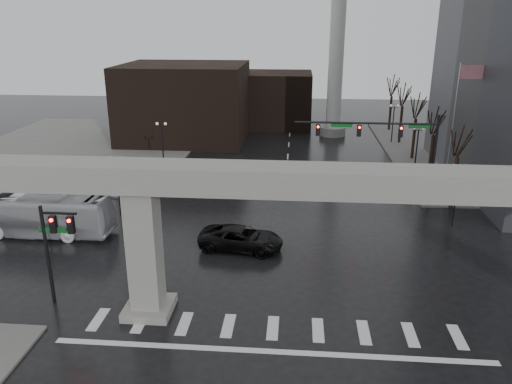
% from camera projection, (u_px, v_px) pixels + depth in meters
% --- Properties ---
extents(ground, '(160.00, 160.00, 0.00)m').
position_uv_depth(ground, '(274.00, 317.00, 27.54)').
color(ground, black).
rests_on(ground, ground).
extents(sidewalk_ne, '(28.00, 36.00, 0.15)m').
position_uv_depth(sidewalk_ne, '(507.00, 156.00, 59.36)').
color(sidewalk_ne, slate).
rests_on(sidewalk_ne, ground).
extents(sidewalk_nw, '(28.00, 36.00, 0.15)m').
position_uv_depth(sidewalk_nw, '(84.00, 147.00, 63.42)').
color(sidewalk_nw, slate).
rests_on(sidewalk_nw, ground).
extents(elevated_guideway, '(48.00, 2.60, 8.70)m').
position_uv_depth(elevated_guideway, '(300.00, 201.00, 25.18)').
color(elevated_guideway, gray).
rests_on(elevated_guideway, ground).
extents(building_far_left, '(16.00, 14.00, 10.00)m').
position_uv_depth(building_far_left, '(185.00, 102.00, 66.50)').
color(building_far_left, black).
rests_on(building_far_left, ground).
extents(building_far_mid, '(10.00, 10.00, 8.00)m').
position_uv_depth(building_far_mid, '(278.00, 100.00, 75.30)').
color(building_far_mid, black).
rests_on(building_far_mid, ground).
extents(smokestack, '(3.60, 3.60, 30.00)m').
position_uv_depth(smokestack, '(337.00, 36.00, 65.95)').
color(smokestack, silver).
rests_on(smokestack, ground).
extents(signal_mast_arm, '(12.12, 0.43, 8.00)m').
position_uv_depth(signal_mast_arm, '(390.00, 139.00, 42.60)').
color(signal_mast_arm, black).
rests_on(signal_mast_arm, ground).
extents(signal_left_pole, '(2.30, 0.30, 6.00)m').
position_uv_depth(signal_left_pole, '(54.00, 239.00, 27.63)').
color(signal_left_pole, black).
rests_on(signal_left_pole, ground).
extents(flagpole_assembly, '(2.06, 0.12, 12.00)m').
position_uv_depth(flagpole_assembly, '(458.00, 114.00, 44.56)').
color(flagpole_assembly, silver).
rests_on(flagpole_assembly, ground).
extents(lamp_right_0, '(1.22, 0.32, 5.11)m').
position_uv_depth(lamp_right_0, '(458.00, 185.00, 38.51)').
color(lamp_right_0, black).
rests_on(lamp_right_0, ground).
extents(lamp_right_1, '(1.22, 0.32, 5.11)m').
position_uv_depth(lamp_right_1, '(417.00, 142.00, 51.69)').
color(lamp_right_1, black).
rests_on(lamp_right_1, ground).
extents(lamp_right_2, '(1.22, 0.32, 5.11)m').
position_uv_depth(lamp_right_2, '(393.00, 117.00, 64.86)').
color(lamp_right_2, black).
rests_on(lamp_right_2, ground).
extents(lamp_left_0, '(1.22, 0.32, 5.11)m').
position_uv_depth(lamp_left_0, '(117.00, 176.00, 40.63)').
color(lamp_left_0, black).
rests_on(lamp_left_0, ground).
extents(lamp_left_1, '(1.22, 0.32, 5.11)m').
position_uv_depth(lamp_left_1, '(162.00, 137.00, 53.80)').
color(lamp_left_1, black).
rests_on(lamp_left_1, ground).
extents(lamp_left_2, '(1.22, 0.32, 5.11)m').
position_uv_depth(lamp_left_2, '(189.00, 114.00, 66.97)').
color(lamp_left_2, black).
rests_on(lamp_left_2, ground).
extents(tree_right_0, '(1.09, 1.58, 7.50)m').
position_uv_depth(tree_right_0, '(455.00, 178.00, 42.44)').
color(tree_right_0, black).
rests_on(tree_right_0, ground).
extents(tree_right_1, '(1.09, 1.61, 7.67)m').
position_uv_depth(tree_right_1, '(432.00, 153.00, 49.94)').
color(tree_right_1, black).
rests_on(tree_right_1, ground).
extents(tree_right_2, '(1.10, 1.63, 7.85)m').
position_uv_depth(tree_right_2, '(414.00, 135.00, 57.45)').
color(tree_right_2, black).
rests_on(tree_right_2, ground).
extents(tree_right_3, '(1.11, 1.66, 8.02)m').
position_uv_depth(tree_right_3, '(401.00, 121.00, 64.95)').
color(tree_right_3, black).
rests_on(tree_right_3, ground).
extents(tree_right_4, '(1.12, 1.69, 8.19)m').
position_uv_depth(tree_right_4, '(391.00, 110.00, 72.46)').
color(tree_right_4, black).
rests_on(tree_right_4, ground).
extents(pickup_truck, '(6.26, 3.48, 1.66)m').
position_uv_depth(pickup_truck, '(241.00, 238.00, 35.42)').
color(pickup_truck, black).
rests_on(pickup_truck, ground).
extents(city_bus, '(12.00, 3.02, 3.33)m').
position_uv_depth(city_bus, '(33.00, 214.00, 37.62)').
color(city_bus, silver).
rests_on(city_bus, ground).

